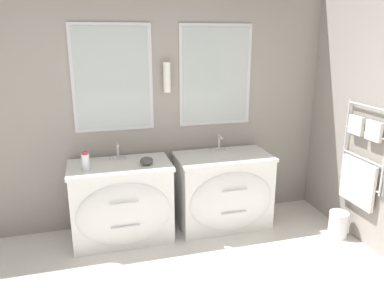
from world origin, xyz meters
The scene contains 8 objects.
wall_back centered at (0.02, 2.19, 1.31)m, with size 5.92×0.15×2.60m.
vanity_left centered at (-0.13, 1.82, 0.40)m, with size 0.99×0.63×0.79m.
vanity_right centered at (0.95, 1.82, 0.40)m, with size 0.99×0.63×0.79m.
faucet_left centered at (-0.13, 1.99, 0.87)m, with size 0.17×0.11×0.18m.
faucet_right centered at (0.95, 1.99, 0.87)m, with size 0.17×0.11×0.18m.
toiletry_bottle centered at (-0.44, 1.76, 0.87)m, with size 0.07×0.07×0.18m.
amenity_bowl centered at (0.12, 1.77, 0.83)m, with size 0.13×0.13×0.08m.
waste_bin centered at (2.00, 1.28, 0.14)m, with size 0.20×0.20×0.27m.
Camera 1 is at (-0.37, -1.65, 1.99)m, focal length 35.00 mm.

